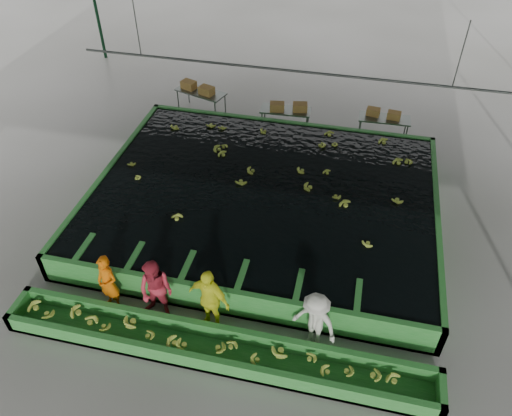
% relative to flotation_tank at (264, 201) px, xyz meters
% --- Properties ---
extents(ground, '(80.00, 80.00, 0.00)m').
position_rel_flotation_tank_xyz_m(ground, '(0.00, -1.50, -0.45)').
color(ground, gray).
rests_on(ground, ground).
extents(shed_roof, '(20.00, 22.00, 0.04)m').
position_rel_flotation_tank_xyz_m(shed_roof, '(0.00, -1.50, 4.55)').
color(shed_roof, slate).
rests_on(shed_roof, shed_posts).
extents(shed_posts, '(20.00, 22.00, 5.00)m').
position_rel_flotation_tank_xyz_m(shed_posts, '(0.00, -1.50, 2.05)').
color(shed_posts, black).
rests_on(shed_posts, ground).
extents(flotation_tank, '(10.00, 8.00, 0.90)m').
position_rel_flotation_tank_xyz_m(flotation_tank, '(0.00, 0.00, 0.00)').
color(flotation_tank, '#308132').
rests_on(flotation_tank, ground).
extents(tank_water, '(9.70, 7.70, 0.00)m').
position_rel_flotation_tank_xyz_m(tank_water, '(0.00, -0.00, 0.40)').
color(tank_water, black).
rests_on(tank_water, flotation_tank).
extents(sorting_trough, '(10.00, 1.00, 0.50)m').
position_rel_flotation_tank_xyz_m(sorting_trough, '(0.00, -5.10, -0.20)').
color(sorting_trough, '#308132').
rests_on(sorting_trough, ground).
extents(cableway_rail, '(0.08, 0.08, 14.00)m').
position_rel_flotation_tank_xyz_m(cableway_rail, '(0.00, 3.50, 2.55)').
color(cableway_rail, '#59605B').
rests_on(cableway_rail, shed_roof).
extents(rail_hanger_left, '(0.04, 0.04, 2.00)m').
position_rel_flotation_tank_xyz_m(rail_hanger_left, '(-5.00, 3.50, 3.55)').
color(rail_hanger_left, '#59605B').
rests_on(rail_hanger_left, shed_roof).
extents(rail_hanger_right, '(0.04, 0.04, 2.00)m').
position_rel_flotation_tank_xyz_m(rail_hanger_right, '(5.00, 3.50, 3.55)').
color(rail_hanger_right, '#59605B').
rests_on(rail_hanger_right, shed_roof).
extents(worker_a, '(0.69, 0.55, 1.64)m').
position_rel_flotation_tank_xyz_m(worker_a, '(-2.88, -4.30, 0.37)').
color(worker_a, '#DE6006').
rests_on(worker_a, ground).
extents(worker_b, '(0.93, 0.76, 1.77)m').
position_rel_flotation_tank_xyz_m(worker_b, '(-1.64, -4.30, 0.44)').
color(worker_b, '#B52839').
rests_on(worker_b, ground).
extents(worker_c, '(1.16, 0.73, 1.84)m').
position_rel_flotation_tank_xyz_m(worker_c, '(-0.34, -4.30, 0.47)').
color(worker_c, '#EFF627').
rests_on(worker_c, ground).
extents(worker_d, '(1.23, 0.98, 1.67)m').
position_rel_flotation_tank_xyz_m(worker_d, '(2.12, -4.30, 0.38)').
color(worker_d, beige).
rests_on(worker_d, ground).
extents(packing_table_left, '(2.10, 1.33, 0.89)m').
position_rel_flotation_tank_xyz_m(packing_table_left, '(-3.68, 5.37, -0.00)').
color(packing_table_left, '#59605B').
rests_on(packing_table_left, ground).
extents(packing_table_mid, '(1.87, 0.81, 0.83)m').
position_rel_flotation_tank_xyz_m(packing_table_mid, '(-0.24, 4.83, -0.03)').
color(packing_table_mid, '#59605B').
rests_on(packing_table_mid, ground).
extents(packing_table_right, '(1.84, 0.78, 0.83)m').
position_rel_flotation_tank_xyz_m(packing_table_right, '(3.31, 5.06, -0.04)').
color(packing_table_right, '#59605B').
rests_on(packing_table_right, ground).
extents(box_stack_left, '(1.46, 0.84, 0.30)m').
position_rel_flotation_tank_xyz_m(box_stack_left, '(-3.78, 5.34, 0.44)').
color(box_stack_left, olive).
rests_on(box_stack_left, packing_table_left).
extents(box_stack_mid, '(1.40, 0.62, 0.29)m').
position_rel_flotation_tank_xyz_m(box_stack_mid, '(-0.13, 4.78, 0.39)').
color(box_stack_mid, olive).
rests_on(box_stack_mid, packing_table_mid).
extents(box_stack_right, '(1.23, 0.48, 0.26)m').
position_rel_flotation_tank_xyz_m(box_stack_right, '(3.25, 5.13, 0.38)').
color(box_stack_right, olive).
rests_on(box_stack_right, packing_table_right).
extents(floating_bananas, '(9.28, 6.33, 0.13)m').
position_rel_flotation_tank_xyz_m(floating_bananas, '(0.00, 0.80, 0.40)').
color(floating_bananas, '#9AB036').
rests_on(floating_bananas, tank_water).
extents(trough_bananas, '(9.54, 0.64, 0.13)m').
position_rel_flotation_tank_xyz_m(trough_bananas, '(0.00, -5.10, -0.05)').
color(trough_bananas, '#9AB036').
rests_on(trough_bananas, sorting_trough).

